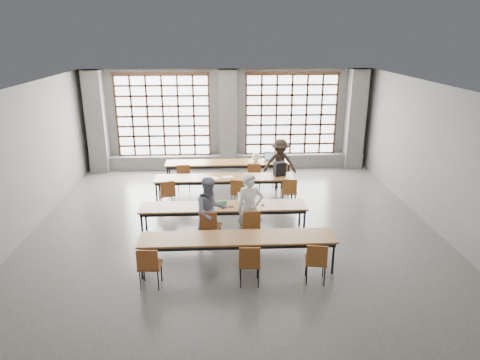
% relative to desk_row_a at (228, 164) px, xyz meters
% --- Properties ---
extents(floor, '(11.00, 11.00, 0.00)m').
position_rel_desk_row_a_xyz_m(floor, '(0.04, -3.66, -0.66)').
color(floor, '#4A4A47').
rests_on(floor, ground).
extents(ceiling, '(11.00, 11.00, 0.00)m').
position_rel_desk_row_a_xyz_m(ceiling, '(0.04, -3.66, 2.84)').
color(ceiling, silver).
rests_on(ceiling, floor).
extents(wall_back, '(10.00, 0.00, 10.00)m').
position_rel_desk_row_a_xyz_m(wall_back, '(0.04, 1.84, 1.09)').
color(wall_back, '#5F5F5C').
rests_on(wall_back, floor).
extents(wall_front, '(10.00, 0.00, 10.00)m').
position_rel_desk_row_a_xyz_m(wall_front, '(0.04, -9.16, 1.09)').
color(wall_front, '#5F5F5C').
rests_on(wall_front, floor).
extents(wall_left, '(0.00, 11.00, 11.00)m').
position_rel_desk_row_a_xyz_m(wall_left, '(-4.96, -3.66, 1.09)').
color(wall_left, '#5F5F5C').
rests_on(wall_left, floor).
extents(wall_right, '(0.00, 11.00, 11.00)m').
position_rel_desk_row_a_xyz_m(wall_right, '(5.04, -3.66, 1.09)').
color(wall_right, '#5F5F5C').
rests_on(wall_right, floor).
extents(column_left, '(0.60, 0.55, 3.50)m').
position_rel_desk_row_a_xyz_m(column_left, '(-4.46, 1.56, 1.09)').
color(column_left, '#555552').
rests_on(column_left, floor).
extents(column_mid, '(0.60, 0.55, 3.50)m').
position_rel_desk_row_a_xyz_m(column_mid, '(0.04, 1.56, 1.09)').
color(column_mid, '#555552').
rests_on(column_mid, floor).
extents(column_right, '(0.60, 0.55, 3.50)m').
position_rel_desk_row_a_xyz_m(column_right, '(4.54, 1.56, 1.09)').
color(column_right, '#555552').
rests_on(column_right, floor).
extents(window_left, '(3.32, 0.12, 3.00)m').
position_rel_desk_row_a_xyz_m(window_left, '(-2.21, 1.76, 1.24)').
color(window_left, white).
rests_on(window_left, wall_back).
extents(window_right, '(3.32, 0.12, 3.00)m').
position_rel_desk_row_a_xyz_m(window_right, '(2.29, 1.76, 1.24)').
color(window_right, white).
rests_on(window_right, wall_back).
extents(sill_ledge, '(9.80, 0.35, 0.50)m').
position_rel_desk_row_a_xyz_m(sill_ledge, '(0.04, 1.64, -0.41)').
color(sill_ledge, '#555552').
rests_on(sill_ledge, floor).
extents(desk_row_a, '(4.00, 0.70, 0.73)m').
position_rel_desk_row_a_xyz_m(desk_row_a, '(0.00, 0.00, 0.00)').
color(desk_row_a, brown).
rests_on(desk_row_a, floor).
extents(desk_row_b, '(4.00, 0.70, 0.73)m').
position_rel_desk_row_a_xyz_m(desk_row_b, '(-0.15, -1.51, 0.00)').
color(desk_row_b, brown).
rests_on(desk_row_b, floor).
extents(desk_row_c, '(4.00, 0.70, 0.73)m').
position_rel_desk_row_a_xyz_m(desk_row_c, '(-0.21, -3.66, 0.00)').
color(desk_row_c, brown).
rests_on(desk_row_c, floor).
extents(desk_row_d, '(4.00, 0.70, 0.73)m').
position_rel_desk_row_a_xyz_m(desk_row_d, '(0.05, -5.34, 0.00)').
color(desk_row_d, brown).
rests_on(desk_row_d, floor).
extents(chair_back_left, '(0.46, 0.46, 0.88)m').
position_rel_desk_row_a_xyz_m(chair_back_left, '(-1.39, -0.63, -0.13)').
color(chair_back_left, maroon).
rests_on(chair_back_left, floor).
extents(chair_back_mid, '(0.47, 0.47, 0.88)m').
position_rel_desk_row_a_xyz_m(chair_back_mid, '(0.79, -0.63, -0.13)').
color(chair_back_mid, brown).
rests_on(chair_back_mid, floor).
extents(chair_back_right, '(0.46, 0.46, 0.88)m').
position_rel_desk_row_a_xyz_m(chair_back_right, '(1.61, -0.63, -0.13)').
color(chair_back_right, brown).
rests_on(chair_back_right, floor).
extents(chair_mid_left, '(0.53, 0.53, 0.88)m').
position_rel_desk_row_a_xyz_m(chair_mid_left, '(-1.72, -2.14, -0.13)').
color(chair_mid_left, brown).
rests_on(chair_mid_left, floor).
extents(chair_mid_centre, '(0.52, 0.52, 0.88)m').
position_rel_desk_row_a_xyz_m(chair_mid_centre, '(0.23, -2.14, -0.13)').
color(chair_mid_centre, brown).
rests_on(chair_mid_centre, floor).
extents(chair_mid_right, '(0.47, 0.48, 0.88)m').
position_rel_desk_row_a_xyz_m(chair_mid_right, '(1.64, -2.14, -0.13)').
color(chair_mid_right, brown).
rests_on(chair_mid_right, floor).
extents(chair_front_left, '(0.51, 0.52, 0.88)m').
position_rel_desk_row_a_xyz_m(chair_front_left, '(-0.53, -4.28, -0.13)').
color(chair_front_left, brown).
rests_on(chair_front_left, floor).
extents(chair_front_right, '(0.46, 0.47, 0.88)m').
position_rel_desk_row_a_xyz_m(chair_front_right, '(0.40, -4.28, -0.13)').
color(chair_front_right, brown).
rests_on(chair_front_right, floor).
extents(chair_near_left, '(0.44, 0.45, 0.88)m').
position_rel_desk_row_a_xyz_m(chair_near_left, '(-1.66, -5.97, -0.13)').
color(chair_near_left, brown).
rests_on(chair_near_left, floor).
extents(chair_near_mid, '(0.44, 0.44, 0.88)m').
position_rel_desk_row_a_xyz_m(chair_near_mid, '(0.24, -5.97, -0.13)').
color(chair_near_mid, brown).
rests_on(chair_near_mid, floor).
extents(chair_near_right, '(0.48, 0.48, 0.88)m').
position_rel_desk_row_a_xyz_m(chair_near_right, '(1.53, -5.97, -0.13)').
color(chair_near_right, brown).
rests_on(chair_near_right, floor).
extents(student_male, '(0.68, 0.51, 1.68)m').
position_rel_desk_row_a_xyz_m(student_male, '(0.39, -4.16, 0.18)').
color(student_male, silver).
rests_on(student_male, floor).
extents(student_female, '(0.95, 0.84, 1.61)m').
position_rel_desk_row_a_xyz_m(student_female, '(-0.51, -4.16, 0.14)').
color(student_female, '#1A224E').
rests_on(student_female, floor).
extents(student_back, '(1.08, 0.71, 1.57)m').
position_rel_desk_row_a_xyz_m(student_back, '(1.60, -0.50, 0.12)').
color(student_back, black).
rests_on(student_back, floor).
extents(laptop_front, '(0.39, 0.34, 0.26)m').
position_rel_desk_row_a_xyz_m(laptop_front, '(0.33, -3.55, 0.13)').
color(laptop_front, '#BABBBF').
rests_on(laptop_front, desk_row_c).
extents(laptop_back, '(0.39, 0.34, 0.26)m').
position_rel_desk_row_a_xyz_m(laptop_back, '(1.36, 0.11, 0.13)').
color(laptop_back, '#B4B4B9').
rests_on(laptop_back, desk_row_a).
extents(mouse, '(0.11, 0.08, 0.04)m').
position_rel_desk_row_a_xyz_m(mouse, '(0.74, -3.68, 0.08)').
color(mouse, white).
rests_on(mouse, desk_row_c).
extents(green_box, '(0.27, 0.18, 0.09)m').
position_rel_desk_row_a_xyz_m(green_box, '(-0.26, -3.58, 0.11)').
color(green_box, '#2E8D34').
rests_on(green_box, desk_row_c).
extents(phone, '(0.14, 0.09, 0.01)m').
position_rel_desk_row_a_xyz_m(phone, '(-0.03, -3.76, 0.07)').
color(phone, black).
rests_on(phone, desk_row_c).
extents(paper_sheet_a, '(0.33, 0.26, 0.00)m').
position_rel_desk_row_a_xyz_m(paper_sheet_a, '(-0.75, -1.46, 0.07)').
color(paper_sheet_a, white).
rests_on(paper_sheet_a, desk_row_b).
extents(paper_sheet_b, '(0.36, 0.34, 0.00)m').
position_rel_desk_row_a_xyz_m(paper_sheet_b, '(-0.45, -1.56, 0.07)').
color(paper_sheet_b, white).
rests_on(paper_sheet_b, desk_row_b).
extents(paper_sheet_c, '(0.33, 0.27, 0.00)m').
position_rel_desk_row_a_xyz_m(paper_sheet_c, '(-0.05, -1.51, 0.07)').
color(paper_sheet_c, white).
rests_on(paper_sheet_c, desk_row_b).
extents(backpack, '(0.36, 0.28, 0.40)m').
position_rel_desk_row_a_xyz_m(backpack, '(1.45, -1.46, 0.27)').
color(backpack, black).
rests_on(backpack, desk_row_b).
extents(plastic_bag, '(0.32, 0.29, 0.29)m').
position_rel_desk_row_a_xyz_m(plastic_bag, '(0.90, 0.05, 0.21)').
color(plastic_bag, white).
rests_on(plastic_bag, desk_row_a).
extents(red_pouch, '(0.20, 0.08, 0.06)m').
position_rel_desk_row_a_xyz_m(red_pouch, '(-1.65, -5.89, -0.16)').
color(red_pouch, '#AB1524').
rests_on(red_pouch, chair_near_left).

